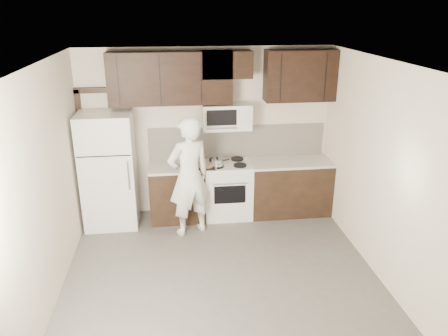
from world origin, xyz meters
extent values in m
plane|color=#53504E|center=(0.00, 0.00, 0.00)|extent=(4.50, 4.50, 0.00)
plane|color=beige|center=(0.00, 2.25, 1.35)|extent=(4.00, 0.00, 4.00)
plane|color=white|center=(0.00, 0.00, 2.70)|extent=(4.50, 4.50, 0.00)
cube|color=black|center=(-0.52, 1.94, 0.43)|extent=(0.87, 0.62, 0.87)
cube|color=black|center=(1.34, 1.94, 0.43)|extent=(1.32, 0.62, 0.87)
cube|color=beige|center=(-0.52, 1.94, 0.89)|extent=(0.87, 0.64, 0.04)
cube|color=beige|center=(1.34, 1.94, 0.89)|extent=(1.32, 0.64, 0.04)
cube|color=silver|center=(0.30, 1.94, 0.45)|extent=(0.76, 0.62, 0.89)
cube|color=silver|center=(0.30, 1.94, 0.90)|extent=(0.76, 0.62, 0.02)
cube|color=black|center=(0.30, 1.63, 0.50)|extent=(0.50, 0.01, 0.30)
cylinder|color=silver|center=(0.30, 1.60, 0.70)|extent=(0.55, 0.02, 0.02)
cylinder|color=black|center=(0.12, 1.79, 0.93)|extent=(0.20, 0.20, 0.03)
cylinder|color=black|center=(0.48, 1.79, 0.93)|extent=(0.20, 0.20, 0.03)
cylinder|color=black|center=(0.12, 2.09, 0.93)|extent=(0.20, 0.20, 0.03)
cylinder|color=black|center=(0.48, 2.09, 0.93)|extent=(0.20, 0.20, 0.03)
cube|color=beige|center=(0.50, 2.24, 1.18)|extent=(2.90, 0.02, 0.54)
cube|color=black|center=(-0.55, 2.08, 2.26)|extent=(1.85, 0.35, 0.78)
cube|color=black|center=(1.45, 2.08, 2.26)|extent=(1.10, 0.35, 0.78)
cube|color=black|center=(0.30, 2.08, 2.45)|extent=(0.76, 0.35, 0.40)
cube|color=silver|center=(0.30, 2.06, 1.65)|extent=(0.76, 0.38, 0.40)
cube|color=black|center=(0.20, 1.86, 1.68)|extent=(0.46, 0.01, 0.24)
cube|color=silver|center=(0.56, 1.86, 1.68)|extent=(0.18, 0.01, 0.24)
cylinder|color=silver|center=(0.20, 1.84, 1.52)|extent=(0.46, 0.02, 0.02)
cube|color=silver|center=(-1.55, 1.89, 0.90)|extent=(0.80, 0.72, 1.80)
cube|color=black|center=(-1.55, 1.53, 1.25)|extent=(0.77, 0.01, 0.02)
cylinder|color=silver|center=(-1.22, 1.50, 0.95)|extent=(0.03, 0.03, 0.45)
cube|color=black|center=(-1.96, 2.21, 1.05)|extent=(0.08, 0.08, 2.10)
cube|color=black|center=(-1.75, 2.21, 2.08)|extent=(0.50, 0.08, 0.08)
cylinder|color=silver|center=(0.12, 1.79, 0.98)|extent=(0.18, 0.18, 0.14)
sphere|color=black|center=(0.12, 1.79, 1.06)|extent=(0.04, 0.04, 0.04)
cylinder|color=black|center=(0.25, 1.85, 1.00)|extent=(0.16, 0.09, 0.02)
cube|color=black|center=(-0.07, 1.81, 0.92)|extent=(0.43, 0.36, 0.02)
cylinder|color=tan|center=(-0.07, 1.81, 0.94)|extent=(0.30, 0.30, 0.02)
imported|color=white|center=(-0.34, 1.43, 0.91)|extent=(0.79, 0.67, 1.83)
camera|label=1|loc=(-0.55, -4.56, 3.30)|focal=35.00mm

